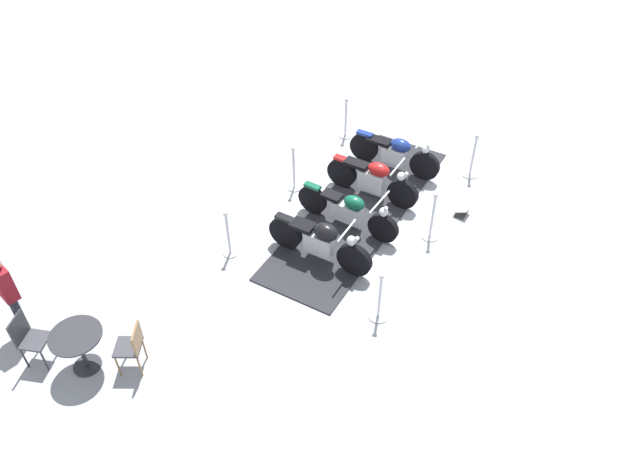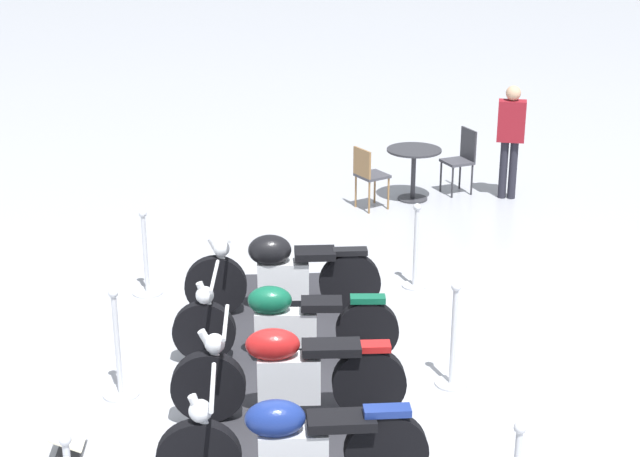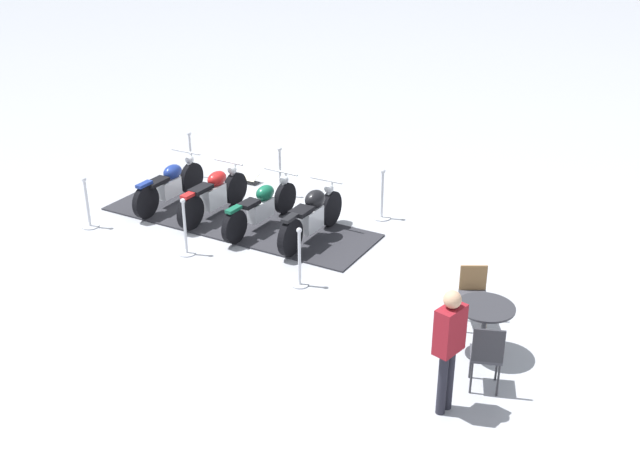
# 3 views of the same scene
# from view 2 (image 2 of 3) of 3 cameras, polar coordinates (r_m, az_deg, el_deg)

# --- Properties ---
(ground_plane) EXTENTS (80.00, 80.00, 0.00)m
(ground_plane) POSITION_cam_2_polar(r_m,az_deg,el_deg) (9.33, -1.91, -9.44)
(ground_plane) COLOR #A8AAB2
(display_platform) EXTENTS (5.76, 2.94, 0.03)m
(display_platform) POSITION_cam_2_polar(r_m,az_deg,el_deg) (9.32, -1.91, -9.35)
(display_platform) COLOR #28282D
(display_platform) RESTS_ON ground_plane
(motorcycle_black) EXTENTS (0.77, 2.12, 0.99)m
(motorcycle_black) POSITION_cam_2_polar(r_m,az_deg,el_deg) (10.59, -2.36, -2.61)
(motorcycle_black) COLOR black
(motorcycle_black) RESTS_ON display_platform
(motorcycle_forest) EXTENTS (0.94, 2.18, 0.92)m
(motorcycle_forest) POSITION_cam_2_polar(r_m,az_deg,el_deg) (9.61, -2.27, -5.46)
(motorcycle_forest) COLOR black
(motorcycle_forest) RESTS_ON display_platform
(motorcycle_maroon) EXTENTS (0.78, 2.05, 0.97)m
(motorcycle_maroon) POSITION_cam_2_polar(r_m,az_deg,el_deg) (8.61, -1.99, -8.46)
(motorcycle_maroon) COLOR black
(motorcycle_maroon) RESTS_ON display_platform
(motorcycle_navy) EXTENTS (0.78, 2.09, 0.97)m
(motorcycle_navy) POSITION_cam_2_polar(r_m,az_deg,el_deg) (7.66, -1.80, -12.49)
(motorcycle_navy) COLOR black
(motorcycle_navy) RESTS_ON display_platform
(stanchion_right_mid) EXTENTS (0.35, 0.35, 1.09)m
(stanchion_right_mid) POSITION_cam_2_polar(r_m,az_deg,el_deg) (9.27, -11.74, -7.74)
(stanchion_right_mid) COLOR silver
(stanchion_right_mid) RESTS_ON ground_plane
(stanchion_left_front) EXTENTS (0.29, 0.29, 1.04)m
(stanchion_left_front) POSITION_cam_2_polar(r_m,az_deg,el_deg) (11.41, 5.62, -1.72)
(stanchion_left_front) COLOR silver
(stanchion_left_front) RESTS_ON ground_plane
(stanchion_left_mid) EXTENTS (0.31, 0.31, 1.07)m
(stanchion_left_mid) POSITION_cam_2_polar(r_m,az_deg,el_deg) (9.32, 7.81, -7.14)
(stanchion_left_mid) COLOR silver
(stanchion_left_mid) RESTS_ON ground_plane
(stanchion_right_front) EXTENTS (0.36, 0.36, 1.03)m
(stanchion_right_front) POSITION_cam_2_polar(r_m,az_deg,el_deg) (11.39, -10.16, -2.37)
(stanchion_right_front) COLOR silver
(stanchion_right_front) RESTS_ON ground_plane
(info_placard) EXTENTS (0.38, 0.34, 0.22)m
(info_placard) POSITION_cam_2_polar(r_m,az_deg,el_deg) (8.63, -14.55, -12.21)
(info_placard) COLOR #333338
(info_placard) RESTS_ON ground_plane
(cafe_table) EXTENTS (0.81, 0.81, 0.78)m
(cafe_table) POSITION_cam_2_polar(r_m,az_deg,el_deg) (14.44, 5.53, 3.94)
(cafe_table) COLOR #2D2D33
(cafe_table) RESTS_ON ground_plane
(cafe_chair_near_table) EXTENTS (0.49, 0.49, 0.92)m
(cafe_chair_near_table) POSITION_cam_2_polar(r_m,az_deg,el_deg) (13.98, 2.87, 3.27)
(cafe_chair_near_table) COLOR olive
(cafe_chair_near_table) RESTS_ON ground_plane
(cafe_chair_across_table) EXTENTS (0.44, 0.44, 0.99)m
(cafe_chair_across_table) POSITION_cam_2_polar(r_m,az_deg,el_deg) (14.86, 8.32, 4.20)
(cafe_chair_across_table) COLOR #2D2D33
(cafe_chair_across_table) RESTS_ON ground_plane
(bystander_person) EXTENTS (0.38, 0.46, 1.71)m
(bystander_person) POSITION_cam_2_polar(r_m,az_deg,el_deg) (14.60, 11.14, 5.60)
(bystander_person) COLOR #23232D
(bystander_person) RESTS_ON ground_plane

